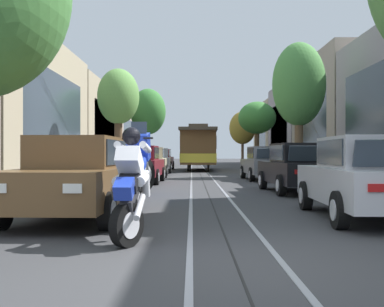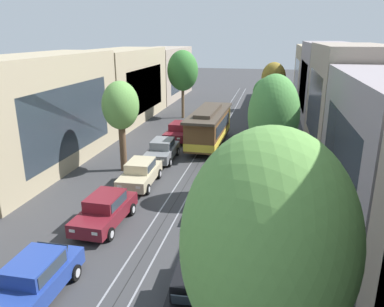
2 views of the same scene
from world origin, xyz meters
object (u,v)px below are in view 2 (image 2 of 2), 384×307
object	(u,v)px
parked_car_blue_second_left	(34,280)
street_tree_kerb_right_near	(268,249)
street_tree_kerb_left_mid	(183,71)
cable_car_trolley	(208,128)
street_tree_kerb_right_fourth	(274,77)
street_tree_kerb_left_second	(121,107)
parked_car_grey_fifth_left	(162,150)
parked_car_maroon_mid_left	(105,210)
parked_car_beige_fourth_left	(140,173)
pedestrian_on_left_pavement	(306,285)
parked_car_maroon_sixth_left	(179,131)
parked_car_grey_mid_right	(225,202)
street_tree_kerb_right_second	(274,116)
street_tree_kerb_right_mid	(270,92)
parked_car_black_second_right	(197,287)

from	to	relation	value
parked_car_blue_second_left	street_tree_kerb_right_near	world-z (taller)	street_tree_kerb_right_near
street_tree_kerb_left_mid	cable_car_trolley	bearing A→B (deg)	-66.27
street_tree_kerb_right_fourth	street_tree_kerb_left_second	bearing A→B (deg)	-112.13
parked_car_grey_fifth_left	cable_car_trolley	distance (m)	5.16
parked_car_maroon_mid_left	parked_car_beige_fourth_left	size ratio (longest dim) A/B	1.00
parked_car_maroon_mid_left	street_tree_kerb_left_second	bearing A→B (deg)	105.18
parked_car_blue_second_left	pedestrian_on_left_pavement	size ratio (longest dim) A/B	2.81
parked_car_blue_second_left	parked_car_maroon_mid_left	size ratio (longest dim) A/B	0.99
parked_car_maroon_sixth_left	street_tree_kerb_left_mid	bearing A→B (deg)	101.11
street_tree_kerb_right_fourth	pedestrian_on_left_pavement	size ratio (longest dim) A/B	3.80
parked_car_grey_fifth_left	pedestrian_on_left_pavement	bearing A→B (deg)	-57.01
parked_car_maroon_mid_left	parked_car_grey_mid_right	distance (m)	6.13
parked_car_blue_second_left	parked_car_beige_fourth_left	bearing A→B (deg)	89.54
street_tree_kerb_right_near	street_tree_kerb_right_second	xyz separation A→B (m)	(0.07, 14.53, -0.50)
parked_car_maroon_sixth_left	cable_car_trolley	world-z (taller)	cable_car_trolley
parked_car_grey_mid_right	street_tree_kerb_left_second	distance (m)	10.33
parked_car_blue_second_left	street_tree_kerb_left_mid	world-z (taller)	street_tree_kerb_left_mid
parked_car_beige_fourth_left	cable_car_trolley	distance (m)	9.73
parked_car_grey_fifth_left	street_tree_kerb_left_mid	bearing A→B (deg)	97.34
street_tree_kerb_right_near	pedestrian_on_left_pavement	world-z (taller)	street_tree_kerb_right_near
street_tree_kerb_left_mid	street_tree_kerb_right_fourth	distance (m)	12.09
parked_car_grey_fifth_left	street_tree_kerb_left_second	distance (m)	5.04
street_tree_kerb_right_second	parked_car_blue_second_left	bearing A→B (deg)	-127.00
street_tree_kerb_right_near	street_tree_kerb_right_fourth	size ratio (longest dim) A/B	1.31
street_tree_kerb_left_second	street_tree_kerb_right_near	xyz separation A→B (m)	(10.00, -17.21, 0.86)
street_tree_kerb_right_fourth	parked_car_grey_fifth_left	bearing A→B (deg)	-110.00
street_tree_kerb_right_mid	cable_car_trolley	world-z (taller)	street_tree_kerb_right_mid
parked_car_beige_fourth_left	pedestrian_on_left_pavement	world-z (taller)	parked_car_beige_fourth_left
parked_car_blue_second_left	parked_car_black_second_right	distance (m)	5.88
parked_car_grey_mid_right	parked_car_maroon_mid_left	bearing A→B (deg)	-159.75
parked_car_maroon_mid_left	parked_car_maroon_sixth_left	size ratio (longest dim) A/B	1.00
parked_car_black_second_right	parked_car_grey_mid_right	xyz separation A→B (m)	(0.06, 7.07, 0.00)
parked_car_grey_mid_right	parked_car_maroon_sixth_left	bearing A→B (deg)	112.82
street_tree_kerb_right_fourth	cable_car_trolley	xyz separation A→B (m)	(-5.14, -17.67, -2.42)
parked_car_grey_mid_right	street_tree_kerb_right_near	bearing A→B (deg)	-79.49
parked_car_beige_fourth_left	street_tree_kerb_left_mid	size ratio (longest dim) A/B	0.58
parked_car_maroon_sixth_left	pedestrian_on_left_pavement	distance (m)	22.55
street_tree_kerb_right_near	cable_car_trolley	distance (m)	24.96
parked_car_grey_fifth_left	street_tree_kerb_left_second	xyz separation A→B (m)	(-2.03, -2.71, 3.74)
parked_car_blue_second_left	pedestrian_on_left_pavement	distance (m)	9.66
parked_car_blue_second_left	parked_car_beige_fourth_left	xyz separation A→B (m)	(0.09, 11.11, 0.00)
parked_car_blue_second_left	parked_car_black_second_right	bearing A→B (deg)	7.85
parked_car_maroon_mid_left	street_tree_kerb_left_mid	size ratio (longest dim) A/B	0.58
parked_car_grey_mid_right	street_tree_kerb_left_second	world-z (taller)	street_tree_kerb_left_second
parked_car_blue_second_left	parked_car_grey_mid_right	distance (m)	9.83
parked_car_black_second_right	street_tree_kerb_left_mid	bearing A→B (deg)	104.19
parked_car_maroon_sixth_left	parked_car_black_second_right	distance (m)	21.99
street_tree_kerb_right_near	street_tree_kerb_right_second	bearing A→B (deg)	89.72
parked_car_blue_second_left	parked_car_maroon_sixth_left	xyz separation A→B (m)	(-0.06, 21.99, 0.00)
street_tree_kerb_right_second	street_tree_kerb_right_near	bearing A→B (deg)	-90.28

